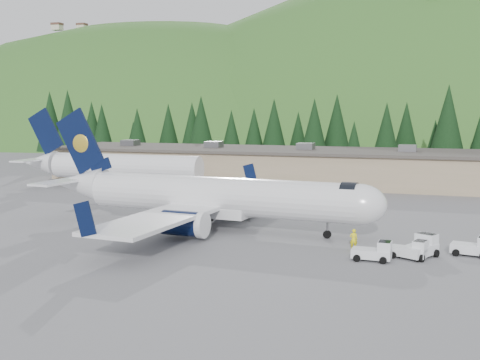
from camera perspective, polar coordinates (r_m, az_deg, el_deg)
name	(u,v)px	position (r m, az deg, el deg)	size (l,w,h in m)	color
ground	(220,229)	(56.66, -1.91, -4.70)	(600.00, 600.00, 0.00)	slate
airliner	(210,197)	(56.56, -2.84, -1.61)	(34.28, 32.18, 11.37)	white
second_airliner	(108,166)	(86.61, -12.44, 1.34)	(27.50, 11.00, 10.05)	white
baggage_tug_a	(375,252)	(46.08, 12.70, -6.66)	(2.91, 1.82, 1.53)	white
baggage_tug_b	(475,247)	(49.78, 21.41, -5.94)	(3.19, 2.25, 1.58)	white
baggage_tug_c	(421,247)	(48.13, 16.80, -6.11)	(3.01, 3.57, 1.71)	white
terminal_building	(274,165)	(93.71, 3.23, 1.46)	(71.00, 17.00, 6.10)	gray
baggage_tug_d	(412,250)	(47.43, 15.96, -6.41)	(3.01, 2.23, 1.46)	white
ramp_worker	(354,239)	(49.22, 10.72, -5.55)	(0.62, 0.41, 1.70)	#FFEF13
tree_line	(283,129)	(116.91, 4.08, 4.89)	(114.32, 17.11, 14.42)	black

